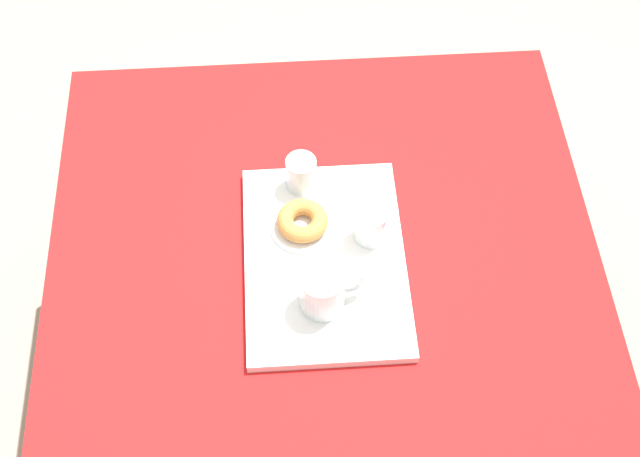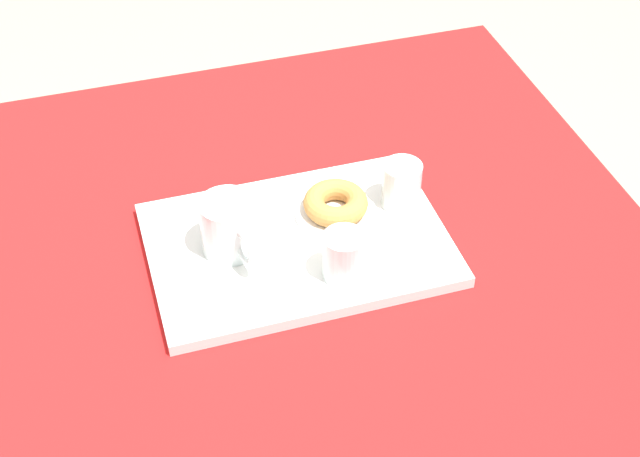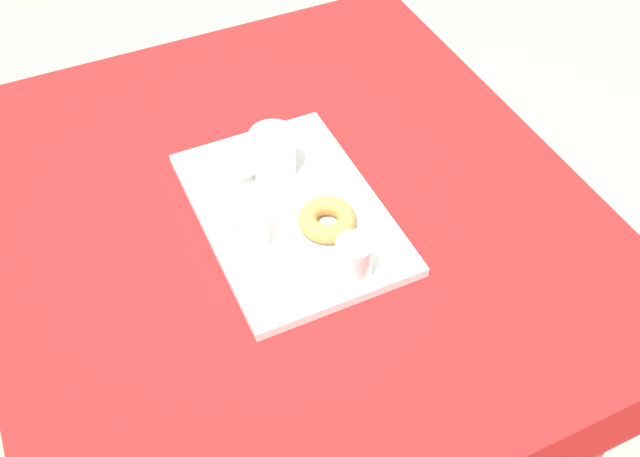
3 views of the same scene
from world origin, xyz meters
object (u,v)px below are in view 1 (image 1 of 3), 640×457
serving_tray (323,260)px  tea_mug_left (323,292)px  water_glass_near (371,226)px  sugar_donut_left (302,221)px  water_glass_far (301,175)px  donut_plate_left (303,227)px  dining_table (326,302)px

serving_tray → tea_mug_left: bearing=-3.6°
water_glass_near → sugar_donut_left: size_ratio=0.75×
water_glass_far → donut_plate_left: bearing=-1.9°
tea_mug_left → water_glass_far: (-0.29, -0.03, -0.01)m
serving_tray → donut_plate_left: donut_plate_left is taller
dining_table → donut_plate_left: (-0.11, -0.04, 0.12)m
tea_mug_left → water_glass_near: bearing=145.1°
sugar_donut_left → water_glass_near: bearing=77.3°
serving_tray → sugar_donut_left: 0.09m
dining_table → water_glass_far: water_glass_far is taller
water_glass_far → water_glass_near: bearing=42.9°
water_glass_near → water_glass_far: same height
water_glass_far → sugar_donut_left: bearing=-1.9°
tea_mug_left → sugar_donut_left: size_ratio=1.24×
tea_mug_left → water_glass_far: size_ratio=1.66×
donut_plate_left → dining_table: bearing=20.3°
dining_table → serving_tray: (-0.03, -0.00, 0.11)m
water_glass_far → donut_plate_left: (0.11, -0.00, -0.03)m
sugar_donut_left → dining_table: bearing=20.3°
dining_table → water_glass_far: size_ratio=15.59×
serving_tray → water_glass_far: water_glass_far is taller
serving_tray → water_glass_near: bearing=114.7°
water_glass_near → tea_mug_left: bearing=-34.9°
donut_plate_left → sugar_donut_left: sugar_donut_left is taller
dining_table → donut_plate_left: bearing=-159.7°
dining_table → water_glass_far: (-0.22, -0.04, 0.15)m
tea_mug_left → water_glass_far: 0.29m
tea_mug_left → serving_tray: bearing=176.4°
dining_table → water_glass_far: bearing=-170.5°
water_glass_near → sugar_donut_left: water_glass_near is taller
serving_tray → sugar_donut_left: size_ratio=4.46×
water_glass_near → water_glass_far: 0.19m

